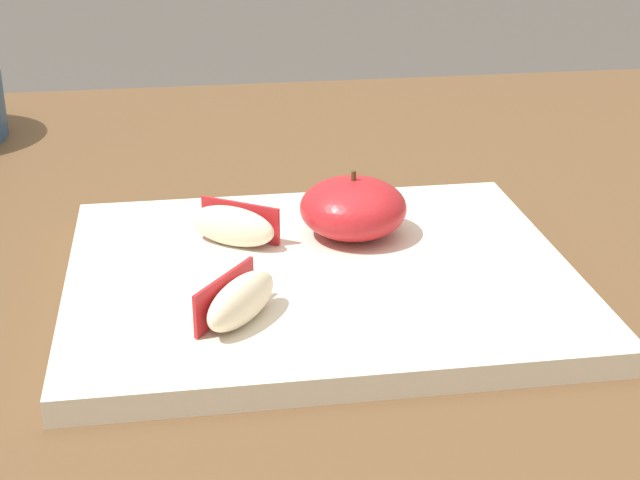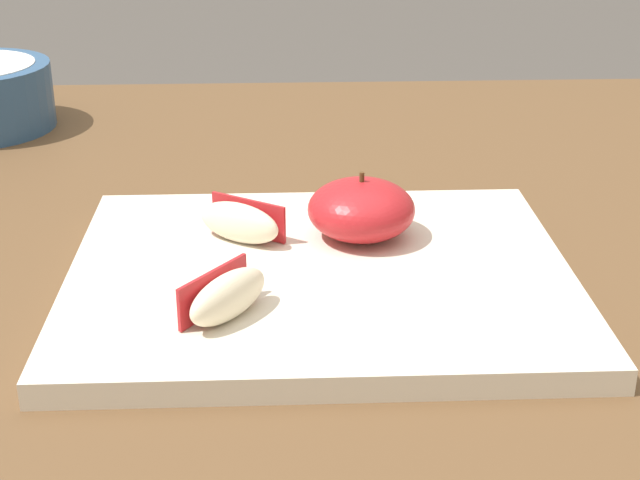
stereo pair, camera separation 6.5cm
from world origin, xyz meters
name	(u,v)px [view 2 (the right image)]	position (x,y,z in m)	size (l,w,h in m)	color
dining_table	(386,345)	(0.00, 0.00, 0.67)	(1.34, 0.97, 0.77)	brown
cutting_board	(320,278)	(-0.06, -0.09, 0.78)	(0.34, 0.29, 0.02)	beige
apple_half_skin_up	(361,209)	(-0.03, -0.04, 0.81)	(0.08, 0.08, 0.05)	#B21E23
apple_wedge_right	(240,222)	(-0.11, -0.04, 0.80)	(0.07, 0.06, 0.03)	beige
apple_wedge_back	(227,296)	(-0.12, -0.16, 0.80)	(0.06, 0.07, 0.03)	beige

